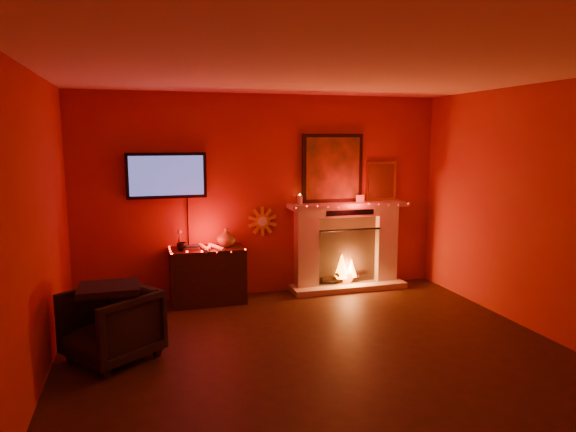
% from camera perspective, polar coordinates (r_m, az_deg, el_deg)
% --- Properties ---
extents(room, '(5.00, 5.00, 5.00)m').
position_cam_1_polar(room, '(4.59, 4.90, -1.02)').
color(room, black).
rests_on(room, ground).
extents(floor, '(5.00, 5.00, 0.00)m').
position_cam_1_polar(floor, '(4.99, 4.69, -16.48)').
color(floor, black).
rests_on(floor, ground).
extents(fireplace, '(1.72, 0.40, 2.18)m').
position_cam_1_polar(fireplace, '(7.30, 6.47, -2.42)').
color(fireplace, beige).
rests_on(fireplace, floor).
extents(tv, '(1.00, 0.07, 1.24)m').
position_cam_1_polar(tv, '(6.70, -13.33, 4.38)').
color(tv, black).
rests_on(tv, room).
extents(sunburst_clock, '(0.40, 0.03, 0.40)m').
position_cam_1_polar(sunburst_clock, '(6.97, -2.85, -0.60)').
color(sunburst_clock, gold).
rests_on(sunburst_clock, room).
extents(console_table, '(0.95, 0.56, 0.97)m').
position_cam_1_polar(console_table, '(6.75, -8.87, -6.29)').
color(console_table, black).
rests_on(console_table, floor).
extents(armchair, '(1.05, 1.05, 0.69)m').
position_cam_1_polar(armchair, '(5.31, -19.04, -11.35)').
color(armchair, black).
rests_on(armchair, floor).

